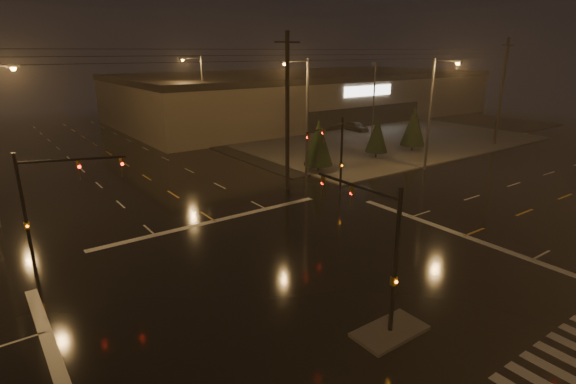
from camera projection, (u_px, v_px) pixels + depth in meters
name	position (u px, v px, depth m)	size (l,w,h in m)	color
ground	(324.00, 291.00, 20.74)	(140.00, 140.00, 0.00)	black
sidewalk_ne	(350.00, 132.00, 60.67)	(36.00, 36.00, 0.12)	#4C4A44
median_island	(390.00, 331.00, 17.63)	(3.00, 1.60, 0.15)	#4C4A44
stop_bar_far	(215.00, 221.00, 29.25)	(16.00, 0.50, 0.01)	beige
parking_lot	(387.00, 131.00, 61.93)	(50.00, 24.00, 0.08)	black
retail_building	(307.00, 93.00, 74.69)	(60.20, 28.30, 7.20)	#706750
signal_mast_median	(378.00, 237.00, 17.24)	(0.25, 4.59, 6.00)	black
signal_mast_ne	(335.00, 148.00, 32.74)	(4.84, 1.86, 6.00)	black
signal_mast_nw	(46.00, 195.00, 22.13)	(4.84, 1.86, 6.00)	black
streetlight_3	(304.00, 111.00, 37.61)	(2.77, 0.32, 10.00)	#38383A
streetlight_4	(201.00, 93.00, 53.07)	(2.77, 0.32, 10.00)	#38383A
streetlight_6	(433.00, 107.00, 39.93)	(0.32, 2.77, 10.00)	#38383A
utility_pole_1	(287.00, 112.00, 34.19)	(2.20, 0.32, 12.00)	black
utility_pole_2	(501.00, 92.00, 50.95)	(2.20, 0.32, 12.00)	black
conifer_0	(319.00, 142.00, 40.18)	(2.64, 2.64, 4.83)	black
conifer_1	(377.00, 135.00, 45.50)	(2.27, 2.27, 4.25)	black
conifer_2	(414.00, 126.00, 48.63)	(2.67, 2.67, 4.86)	black
car_parked	(355.00, 126.00, 61.58)	(1.67, 4.16, 1.42)	black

